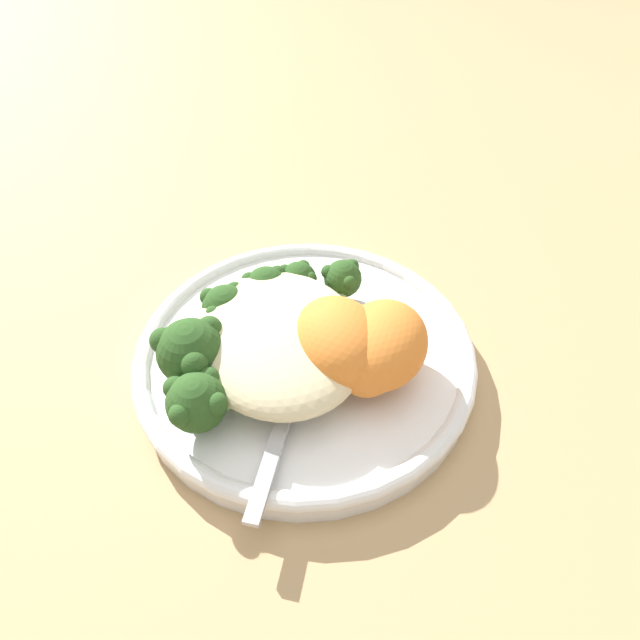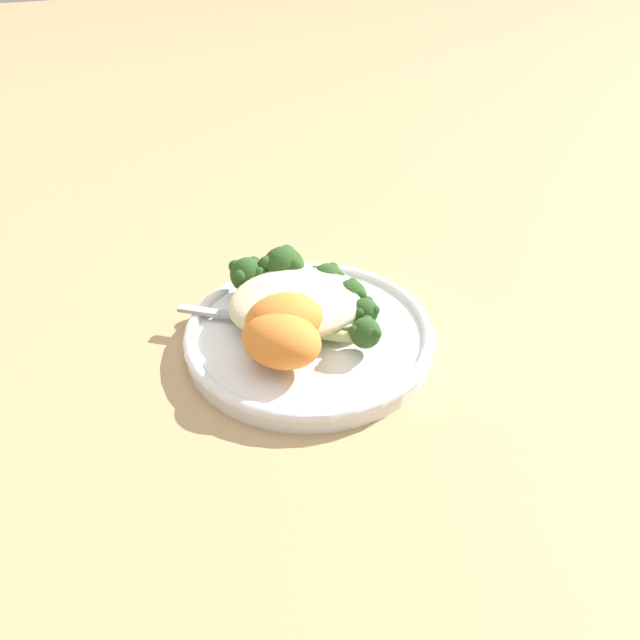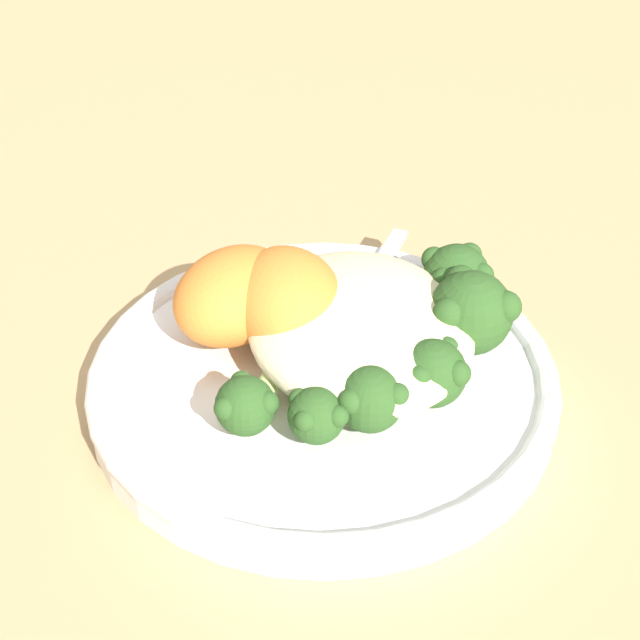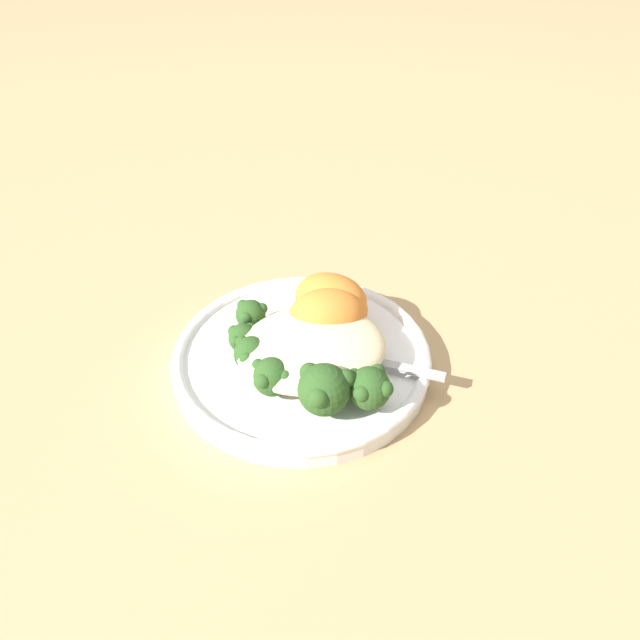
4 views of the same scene
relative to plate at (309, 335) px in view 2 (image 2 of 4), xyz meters
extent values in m
plane|color=tan|center=(-0.02, -0.01, -0.01)|extent=(4.00, 4.00, 0.00)
cylinder|color=white|center=(0.00, 0.00, 0.00)|extent=(0.24, 0.24, 0.02)
torus|color=white|center=(0.00, 0.00, 0.00)|extent=(0.24, 0.24, 0.01)
ellipsoid|color=beige|center=(-0.01, 0.02, 0.03)|extent=(0.13, 0.11, 0.03)
ellipsoid|color=#ADC675|center=(-0.01, -0.01, 0.02)|extent=(0.10, 0.08, 0.01)
sphere|color=#284C1E|center=(0.04, -0.04, 0.02)|extent=(0.03, 0.03, 0.03)
sphere|color=#284C1E|center=(0.04, -0.03, 0.03)|extent=(0.01, 0.01, 0.01)
sphere|color=#284C1E|center=(0.03, -0.04, 0.03)|extent=(0.01, 0.01, 0.01)
sphere|color=#284C1E|center=(0.04, -0.05, 0.03)|extent=(0.01, 0.01, 0.01)
ellipsoid|color=#ADC675|center=(0.01, -0.01, 0.02)|extent=(0.08, 0.03, 0.02)
sphere|color=#284C1E|center=(0.05, -0.01, 0.02)|extent=(0.03, 0.03, 0.03)
sphere|color=#284C1E|center=(0.06, -0.01, 0.03)|extent=(0.01, 0.01, 0.01)
sphere|color=#284C1E|center=(0.04, -0.01, 0.03)|extent=(0.01, 0.01, 0.01)
sphere|color=#284C1E|center=(0.04, -0.02, 0.03)|extent=(0.01, 0.01, 0.01)
sphere|color=#284C1E|center=(0.06, -0.02, 0.03)|extent=(0.01, 0.01, 0.01)
ellipsoid|color=#ADC675|center=(0.00, 0.00, 0.02)|extent=(0.09, 0.03, 0.02)
sphere|color=#284C1E|center=(0.05, 0.01, 0.03)|extent=(0.03, 0.03, 0.03)
sphere|color=#284C1E|center=(0.05, 0.02, 0.03)|extent=(0.01, 0.01, 0.01)
sphere|color=#284C1E|center=(0.03, 0.01, 0.03)|extent=(0.01, 0.01, 0.01)
sphere|color=#284C1E|center=(0.05, 0.00, 0.03)|extent=(0.01, 0.01, 0.01)
ellipsoid|color=#ADC675|center=(0.00, 0.02, 0.02)|extent=(0.07, 0.06, 0.02)
sphere|color=#284C1E|center=(0.04, 0.05, 0.03)|extent=(0.03, 0.03, 0.03)
sphere|color=#284C1E|center=(0.04, 0.05, 0.03)|extent=(0.01, 0.01, 0.01)
sphere|color=#284C1E|center=(0.03, 0.05, 0.03)|extent=(0.01, 0.01, 0.01)
sphere|color=#284C1E|center=(0.03, 0.04, 0.03)|extent=(0.01, 0.01, 0.01)
sphere|color=#284C1E|center=(0.04, 0.04, 0.03)|extent=(0.01, 0.01, 0.01)
ellipsoid|color=#ADC675|center=(-0.01, 0.02, 0.02)|extent=(0.04, 0.11, 0.01)
sphere|color=#284C1E|center=(0.00, 0.08, 0.03)|extent=(0.04, 0.04, 0.04)
sphere|color=#284C1E|center=(0.01, 0.09, 0.04)|extent=(0.02, 0.02, 0.02)
sphere|color=#284C1E|center=(-0.02, 0.08, 0.04)|extent=(0.02, 0.02, 0.02)
sphere|color=#284C1E|center=(0.01, 0.06, 0.04)|extent=(0.02, 0.02, 0.02)
ellipsoid|color=#ADC675|center=(-0.03, 0.04, 0.02)|extent=(0.04, 0.09, 0.02)
sphere|color=#284C1E|center=(-0.04, 0.08, 0.03)|extent=(0.04, 0.04, 0.04)
sphere|color=#284C1E|center=(-0.03, 0.09, 0.03)|extent=(0.01, 0.01, 0.01)
sphere|color=#284C1E|center=(-0.05, 0.09, 0.03)|extent=(0.01, 0.01, 0.01)
sphere|color=#284C1E|center=(-0.05, 0.07, 0.03)|extent=(0.01, 0.01, 0.01)
sphere|color=#284C1E|center=(-0.03, 0.07, 0.03)|extent=(0.01, 0.01, 0.01)
ellipsoid|color=orange|center=(-0.03, -0.01, 0.03)|extent=(0.07, 0.06, 0.05)
ellipsoid|color=orange|center=(-0.05, -0.03, 0.03)|extent=(0.07, 0.07, 0.04)
ellipsoid|color=orange|center=(-0.04, -0.04, 0.03)|extent=(0.09, 0.09, 0.04)
sphere|color=#193D1E|center=(-0.01, 0.06, 0.02)|extent=(0.02, 0.02, 0.02)
sphere|color=#193D1E|center=(-0.01, 0.07, 0.03)|extent=(0.02, 0.02, 0.02)
sphere|color=#193D1E|center=(-0.02, 0.06, 0.02)|extent=(0.02, 0.02, 0.02)
sphere|color=#193D1E|center=(-0.02, 0.05, 0.03)|extent=(0.02, 0.02, 0.02)
sphere|color=#193D1E|center=(-0.01, 0.05, 0.02)|extent=(0.02, 0.02, 0.02)
cube|color=#A3A3A8|center=(-0.08, 0.05, 0.01)|extent=(0.06, 0.04, 0.00)
ellipsoid|color=#A3A3A8|center=(-0.04, 0.02, 0.02)|extent=(0.04, 0.04, 0.01)
camera|label=1|loc=(-0.22, 0.07, 0.27)|focal=28.00mm
camera|label=2|loc=(-0.15, -0.44, 0.37)|focal=35.00mm
camera|label=3|loc=(0.41, -0.08, 0.35)|focal=60.00mm
camera|label=4|loc=(0.09, 0.42, 0.39)|focal=35.00mm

